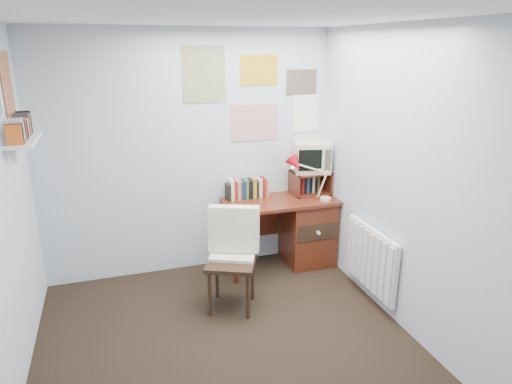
% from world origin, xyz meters
% --- Properties ---
extents(ground, '(3.50, 3.50, 0.00)m').
position_xyz_m(ground, '(0.00, 0.00, 0.00)').
color(ground, black).
rests_on(ground, ground).
extents(back_wall, '(3.00, 0.02, 2.50)m').
position_xyz_m(back_wall, '(0.00, 1.75, 1.25)').
color(back_wall, silver).
rests_on(back_wall, ground).
extents(right_wall, '(0.02, 3.50, 2.50)m').
position_xyz_m(right_wall, '(1.50, 0.00, 1.25)').
color(right_wall, silver).
rests_on(right_wall, ground).
extents(ceiling, '(3.00, 3.50, 0.02)m').
position_xyz_m(ceiling, '(0.00, 0.00, 2.50)').
color(ceiling, white).
rests_on(ceiling, back_wall).
extents(desk, '(1.20, 0.55, 0.76)m').
position_xyz_m(desk, '(1.17, 1.48, 0.41)').
color(desk, '#582314').
rests_on(desk, ground).
extents(desk_chair, '(0.61, 0.60, 0.91)m').
position_xyz_m(desk_chair, '(0.18, 0.81, 0.45)').
color(desk_chair, black).
rests_on(desk_chair, ground).
extents(desk_lamp, '(0.30, 0.26, 0.42)m').
position_xyz_m(desk_lamp, '(1.35, 1.32, 0.97)').
color(desk_lamp, red).
rests_on(desk_lamp, desk).
extents(tv_riser, '(0.40, 0.30, 0.25)m').
position_xyz_m(tv_riser, '(1.29, 1.59, 0.89)').
color(tv_riser, '#582314').
rests_on(tv_riser, desk).
extents(crt_tv, '(0.45, 0.43, 0.35)m').
position_xyz_m(crt_tv, '(1.31, 1.61, 1.19)').
color(crt_tv, beige).
rests_on(crt_tv, tv_riser).
extents(book_row, '(0.60, 0.14, 0.22)m').
position_xyz_m(book_row, '(0.66, 1.66, 0.87)').
color(book_row, '#582314').
rests_on(book_row, desk).
extents(radiator, '(0.09, 0.80, 0.60)m').
position_xyz_m(radiator, '(1.46, 0.55, 0.42)').
color(radiator, white).
rests_on(radiator, right_wall).
extents(wall_shelf, '(0.20, 0.62, 0.24)m').
position_xyz_m(wall_shelf, '(-1.40, 1.10, 1.62)').
color(wall_shelf, white).
rests_on(wall_shelf, left_wall).
extents(posters_back, '(1.20, 0.01, 0.90)m').
position_xyz_m(posters_back, '(0.70, 1.74, 1.85)').
color(posters_back, white).
rests_on(posters_back, back_wall).
extents(posters_left, '(0.01, 0.70, 0.60)m').
position_xyz_m(posters_left, '(-1.49, 1.10, 2.00)').
color(posters_left, white).
rests_on(posters_left, left_wall).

